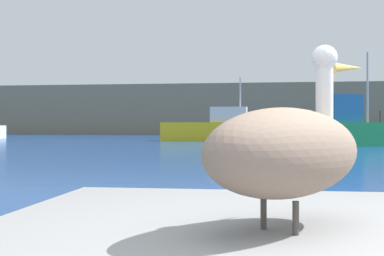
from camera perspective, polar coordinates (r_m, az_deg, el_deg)
name	(u,v)px	position (r m, az deg, el deg)	size (l,w,h in m)	color
hillside_backdrop	(261,110)	(75.98, 7.99, 2.05)	(140.00, 13.75, 7.30)	#7F755B
pelican	(287,150)	(2.37, 10.96, -2.56)	(1.03, 1.23, 0.92)	gray
fishing_boat_green	(345,128)	(29.93, 17.32, -0.01)	(5.44, 4.01, 5.57)	#1E8C4C
fishing_boat_yellow	(214,128)	(39.69, 2.59, -0.05)	(7.96, 2.57, 5.12)	yellow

